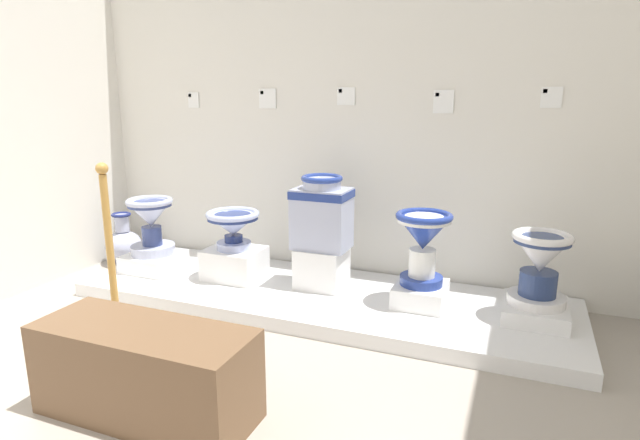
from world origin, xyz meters
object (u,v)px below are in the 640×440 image
Objects in this scene: plinth_block_rightmost at (154,262)px; info_placard_fifth at (551,97)px; info_placard_third at (346,96)px; plinth_block_pale_glazed at (322,267)px; antique_toilet_broad_patterned at (540,262)px; info_placard_first at (193,100)px; decorative_vase_companion at (124,244)px; antique_toilet_rightmost at (151,220)px; antique_toilet_tall_cobalt at (423,238)px; museum_bench at (146,372)px; antique_toilet_pale_glazed at (322,211)px; info_placard_fourth at (443,101)px; antique_toilet_squat_floral at (233,224)px; stanchion_post_near_left at (114,293)px; plinth_block_tall_cobalt at (420,294)px; plinth_block_squat_floral at (235,263)px; info_placard_second at (267,98)px; plinth_block_broad_patterned at (535,311)px.

plinth_block_rightmost is 2.95× the size of info_placard_fifth.
info_placard_third is 1.04× the size of info_placard_fifth.
antique_toilet_broad_patterned is at bearing -1.84° from plinth_block_pale_glazed.
info_placard_first is 0.28× the size of decorative_vase_companion.
antique_toilet_rightmost is at bearing -93.33° from info_placard_first.
antique_toilet_tall_cobalt is 3.48× the size of info_placard_third.
decorative_vase_companion is 0.44× the size of museum_bench.
antique_toilet_pale_glazed is 1.55m from museum_bench.
antique_toilet_broad_patterned reaches higher than plinth_block_rightmost.
info_placard_fourth is (1.93, 0.55, 0.83)m from antique_toilet_rightmost.
antique_toilet_squat_floral is 1.19m from decorative_vase_companion.
antique_toilet_tall_cobalt is 0.45× the size of stanchion_post_near_left.
plinth_block_tall_cobalt is 0.34× the size of stanchion_post_near_left.
antique_toilet_rightmost is 1.93m from antique_toilet_tall_cobalt.
plinth_block_squat_floral is at bearing -178.94° from antique_toilet_broad_patterned.
antique_toilet_pale_glazed is 1.16× the size of antique_toilet_broad_patterned.
antique_toilet_tall_cobalt reaches higher than plinth_block_tall_cobalt.
plinth_block_tall_cobalt is at bearing -5.28° from antique_toilet_pale_glazed.
antique_toilet_squat_floral is 2.96× the size of info_placard_fifth.
antique_toilet_squat_floral is at bearing -179.27° from plinth_block_tall_cobalt.
info_placard_second is at bearing 166.77° from antique_toilet_broad_patterned.
plinth_block_broad_patterned is 3.19× the size of info_placard_fifth.
antique_toilet_rightmost is 1.20× the size of plinth_block_tall_cobalt.
antique_toilet_tall_cobalt is 3.85× the size of info_placard_first.
antique_toilet_tall_cobalt is (1.93, 0.08, 0.04)m from antique_toilet_rightmost.
antique_toilet_pale_glazed is at bearing 174.72° from plinth_block_tall_cobalt.
plinth_block_broad_patterned is at bearing -18.96° from info_placard_third.
plinth_block_pale_glazed is 1.49m from museum_bench.
info_placard_first reaches higher than plinth_block_broad_patterned.
antique_toilet_squat_floral is at bearing -38.57° from info_placard_first.
plinth_block_tall_cobalt is at bearing 58.18° from museum_bench.
decorative_vase_companion is (-1.14, 0.18, -0.31)m from antique_toilet_squat_floral.
antique_toilet_squat_floral is 0.64m from antique_toilet_pale_glazed.
plinth_block_squat_floral reaches higher than plinth_block_tall_cobalt.
info_placard_fourth reaches higher than stanchion_post_near_left.
info_placard_fifth reaches higher than antique_toilet_tall_cobalt.
plinth_block_rightmost is 0.81× the size of antique_toilet_tall_cobalt.
antique_toilet_squat_floral reaches higher than plinth_block_broad_patterned.
plinth_block_squat_floral is 1.46m from museum_bench.
plinth_block_rightmost is 3.14× the size of info_placard_first.
antique_toilet_tall_cobalt is at bearing 90.00° from plinth_block_tall_cobalt.
stanchion_post_near_left is at bearing 141.52° from museum_bench.
plinth_block_pale_glazed is at bearing 7.20° from antique_toilet_squat_floral.
antique_toilet_squat_floral is 1.13m from info_placard_first.
antique_toilet_tall_cobalt is at bearing -178.26° from antique_toilet_broad_patterned.
stanchion_post_near_left is at bearing -102.41° from antique_toilet_squat_floral.
antique_toilet_broad_patterned is at bearing -34.79° from info_placard_fourth.
antique_toilet_tall_cobalt reaches higher than plinth_block_squat_floral.
info_placard_third is 0.13× the size of stanchion_post_near_left.
plinth_block_broad_patterned is (1.32, -0.04, -0.46)m from antique_toilet_pale_glazed.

